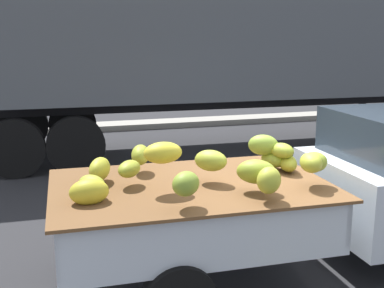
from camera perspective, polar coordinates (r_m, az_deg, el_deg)
ground at (r=5.81m, az=12.51°, el=-13.36°), size 220.00×220.00×0.00m
curb_strip at (r=13.77m, az=-5.26°, el=2.32°), size 80.00×0.80×0.16m
pickup_truck at (r=5.62m, az=18.66°, el=-4.92°), size 4.85×1.90×1.70m
semi_trailer at (r=10.90m, az=5.01°, el=12.65°), size 12.06×2.87×3.95m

